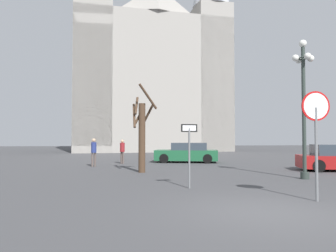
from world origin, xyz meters
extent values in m
plane|color=#424244|center=(0.00, 0.00, 0.00)|extent=(120.00, 120.00, 0.00)
cube|color=gray|center=(-0.04, 35.28, 8.46)|extent=(20.51, 12.29, 16.92)
cube|color=gray|center=(-7.24, 31.57, 9.42)|extent=(4.86, 4.86, 18.84)
cube|color=gray|center=(7.78, 33.16, 9.42)|extent=(4.86, 4.86, 18.84)
cylinder|color=slate|center=(1.97, 1.07, 1.31)|extent=(0.08, 0.08, 2.62)
cylinder|color=red|center=(1.97, 1.07, 2.66)|extent=(0.84, 0.05, 0.84)
cylinder|color=white|center=(1.97, 1.05, 2.66)|extent=(0.74, 0.01, 0.74)
cylinder|color=slate|center=(-1.11, 3.77, 1.05)|extent=(0.07, 0.07, 2.10)
cube|color=black|center=(-1.11, 3.77, 2.10)|extent=(0.59, 0.11, 0.28)
cube|color=white|center=(-1.11, 3.75, 2.10)|extent=(0.49, 0.08, 0.19)
cylinder|color=#2D3833|center=(4.28, 5.57, 2.84)|extent=(0.16, 0.16, 5.68)
cylinder|color=#2D3833|center=(4.28, 5.57, 0.15)|extent=(0.36, 0.36, 0.30)
sphere|color=white|center=(4.28, 5.57, 5.84)|extent=(0.32, 0.32, 0.32)
sphere|color=white|center=(4.63, 5.57, 5.20)|extent=(0.29, 0.29, 0.29)
cylinder|color=#2D3833|center=(4.45, 5.57, 5.20)|extent=(0.05, 0.35, 0.05)
sphere|color=white|center=(4.28, 5.93, 5.20)|extent=(0.29, 0.29, 0.29)
cylinder|color=#2D3833|center=(4.28, 5.75, 5.20)|extent=(0.35, 0.05, 0.05)
sphere|color=white|center=(3.92, 5.57, 5.20)|extent=(0.29, 0.29, 0.29)
cylinder|color=#2D3833|center=(4.10, 5.57, 5.20)|extent=(0.05, 0.35, 0.05)
sphere|color=white|center=(4.28, 5.22, 5.20)|extent=(0.29, 0.29, 0.29)
cylinder|color=#2D3833|center=(4.28, 5.40, 5.20)|extent=(0.35, 0.05, 0.05)
cylinder|color=#473323|center=(-2.50, 9.05, 1.75)|extent=(0.35, 0.35, 3.51)
cylinder|color=#473323|center=(-2.63, 9.26, 2.87)|extent=(0.58, 0.42, 0.86)
cylinder|color=#473323|center=(-2.89, 9.04, 2.88)|extent=(0.15, 0.89, 1.28)
cylinder|color=#473323|center=(-2.19, 9.30, 2.93)|extent=(0.66, 0.75, 1.11)
cylinder|color=#473323|center=(-2.22, 8.61, 3.81)|extent=(1.01, 0.70, 1.22)
cylinder|color=#473323|center=(-2.78, 9.11, 3.39)|extent=(0.26, 0.69, 0.96)
cylinder|color=black|center=(6.83, 9.48, 0.32)|extent=(0.67, 0.37, 0.64)
cylinder|color=black|center=(6.44, 7.95, 0.32)|extent=(0.67, 0.37, 0.64)
cube|color=#1E5B38|center=(0.99, 15.26, 0.51)|extent=(4.72, 2.90, 0.73)
cube|color=#333D47|center=(1.20, 15.21, 1.13)|extent=(2.80, 2.25, 0.52)
cylinder|color=black|center=(-0.67, 14.79, 0.32)|extent=(0.67, 0.37, 0.64)
cylinder|color=black|center=(-0.26, 16.45, 0.32)|extent=(0.67, 0.37, 0.64)
cylinder|color=black|center=(2.23, 14.07, 0.32)|extent=(0.67, 0.37, 0.64)
cylinder|color=black|center=(2.64, 15.73, 0.32)|extent=(0.67, 0.37, 0.64)
cylinder|color=#594C47|center=(-5.30, 12.61, 0.42)|extent=(0.12, 0.12, 0.85)
cylinder|color=#594C47|center=(-5.15, 12.66, 0.42)|extent=(0.12, 0.12, 0.85)
cylinder|color=navy|center=(-5.23, 12.64, 1.16)|extent=(0.32, 0.32, 0.63)
sphere|color=tan|center=(-5.23, 12.64, 1.59)|extent=(0.23, 0.23, 0.23)
cylinder|color=#594C47|center=(-3.59, 14.65, 0.40)|extent=(0.12, 0.12, 0.80)
cylinder|color=#594C47|center=(-3.47, 14.55, 0.40)|extent=(0.12, 0.12, 0.80)
cylinder|color=maroon|center=(-3.53, 14.60, 1.10)|extent=(0.32, 0.32, 0.60)
sphere|color=tan|center=(-3.53, 14.60, 1.51)|extent=(0.22, 0.22, 0.22)
camera|label=1|loc=(-3.34, -7.29, 1.78)|focal=34.33mm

